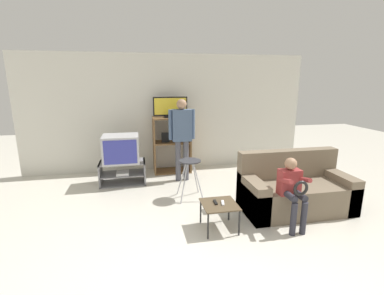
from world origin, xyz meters
The scene contains 13 objects.
ground_plane centered at (0.00, 0.00, 0.00)m, with size 18.00×18.00×0.00m, color beige.
wall_back centered at (0.00, 3.84, 1.30)m, with size 6.40×0.06×2.60m.
tv_stand centered at (-1.03, 2.99, 0.22)m, with size 0.89×0.48×0.45m.
television_main centered at (-1.04, 2.98, 0.72)m, with size 0.69×0.56×0.54m.
media_shelf centered at (0.04, 3.55, 0.63)m, with size 0.82×0.45×1.24m.
television_flat centered at (0.01, 3.52, 1.45)m, with size 0.74×0.20×0.44m.
folding_stool centered at (0.16, 2.03, 0.57)m, with size 0.42×0.45×0.70m.
snack_table centered at (0.35, 0.91, 0.34)m, with size 0.48×0.48×0.38m.
remote_control_black centered at (0.31, 0.95, 0.39)m, with size 0.04×0.14×0.02m, color black.
remote_control_white centered at (0.40, 0.91, 0.39)m, with size 0.04×0.14×0.02m, color silver.
couch centered at (1.71, 1.28, 0.31)m, with size 1.69×0.83×0.92m.
person_standing_adult centered at (0.17, 2.95, 1.02)m, with size 0.53×0.20×1.67m.
person_seated_child centered at (1.35, 0.78, 0.60)m, with size 0.33×0.43×0.99m.
Camera 1 is at (-0.71, -2.46, 2.03)m, focal length 26.00 mm.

